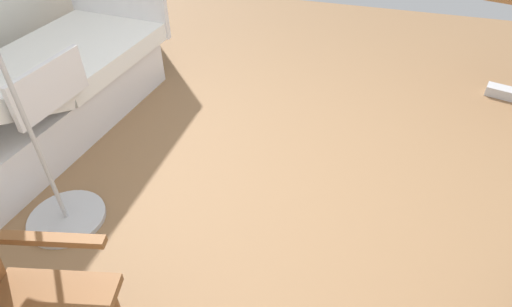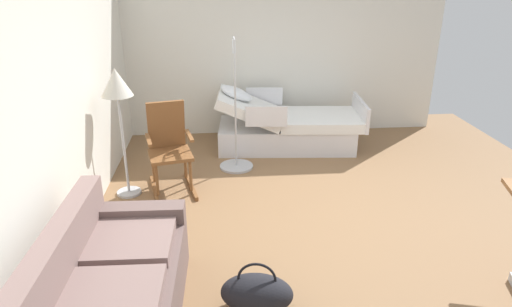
# 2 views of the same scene
# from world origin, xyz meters

# --- Properties ---
(ground_plane) EXTENTS (6.53, 6.53, 0.00)m
(ground_plane) POSITION_xyz_m (0.00, 0.00, 0.00)
(ground_plane) COLOR olive
(hospital_bed) EXTENTS (1.13, 2.17, 0.97)m
(hospital_bed) POSITION_xyz_m (1.92, 0.02, 0.30)
(hospital_bed) COLOR silver
(hospital_bed) RESTS_ON ground
(iv_pole) EXTENTS (0.44, 0.44, 1.69)m
(iv_pole) POSITION_xyz_m (1.23, 0.79, 0.25)
(iv_pole) COLOR #B2B5BA
(iv_pole) RESTS_ON ground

